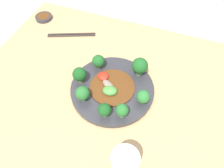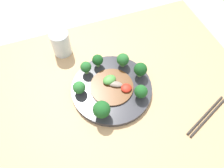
{
  "view_description": "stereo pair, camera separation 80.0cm",
  "coord_description": "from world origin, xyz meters",
  "px_view_note": "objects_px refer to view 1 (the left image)",
  "views": [
    {
      "loc": [
        0.15,
        -0.42,
        1.35
      ],
      "look_at": [
        -0.0,
        -0.01,
        0.77
      ],
      "focal_mm": 35.0,
      "sensor_mm": 36.0,
      "label": 1
    },
    {
      "loc": [
        0.14,
        0.37,
        1.41
      ],
      "look_at": [
        -0.0,
        -0.01,
        0.77
      ],
      "focal_mm": 35.0,
      "sensor_mm": 36.0,
      "label": 2
    }
  ],
  "objects_px": {
    "broccoli_southeast": "(122,110)",
    "broccoli_south": "(105,110)",
    "chopsticks": "(72,35)",
    "broccoli_northwest": "(98,61)",
    "stirfry_center": "(110,86)",
    "plate": "(112,89)",
    "drinking_glass": "(125,164)",
    "broccoli_east": "(143,97)",
    "broccoli_northeast": "(140,66)",
    "sauce_dish": "(44,17)",
    "broccoli_west": "(80,75)",
    "broccoli_southwest": "(83,93)"
  },
  "relations": [
    {
      "from": "broccoli_west",
      "to": "drinking_glass",
      "type": "distance_m",
      "value": 0.33
    },
    {
      "from": "broccoli_southeast",
      "to": "drinking_glass",
      "type": "height_order",
      "value": "drinking_glass"
    },
    {
      "from": "drinking_glass",
      "to": "sauce_dish",
      "type": "distance_m",
      "value": 0.76
    },
    {
      "from": "broccoli_east",
      "to": "drinking_glass",
      "type": "height_order",
      "value": "drinking_glass"
    },
    {
      "from": "broccoli_west",
      "to": "broccoli_east",
      "type": "height_order",
      "value": "broccoli_west"
    },
    {
      "from": "broccoli_south",
      "to": "drinking_glass",
      "type": "bearing_deg",
      "value": -50.47
    },
    {
      "from": "broccoli_west",
      "to": "chopsticks",
      "type": "distance_m",
      "value": 0.27
    },
    {
      "from": "broccoli_southwest",
      "to": "broccoli_northwest",
      "type": "relative_size",
      "value": 1.04
    },
    {
      "from": "stirfry_center",
      "to": "chopsticks",
      "type": "xyz_separation_m",
      "value": [
        -0.26,
        0.21,
        -0.02
      ]
    },
    {
      "from": "broccoli_south",
      "to": "sauce_dish",
      "type": "height_order",
      "value": "broccoli_south"
    },
    {
      "from": "broccoli_northwest",
      "to": "chopsticks",
      "type": "distance_m",
      "value": 0.24
    },
    {
      "from": "broccoli_southwest",
      "to": "broccoli_southeast",
      "type": "height_order",
      "value": "broccoli_southwest"
    },
    {
      "from": "broccoli_southeast",
      "to": "broccoli_east",
      "type": "bearing_deg",
      "value": 57.37
    },
    {
      "from": "sauce_dish",
      "to": "broccoli_southeast",
      "type": "bearing_deg",
      "value": -35.79
    },
    {
      "from": "broccoli_east",
      "to": "sauce_dish",
      "type": "bearing_deg",
      "value": 152.15
    },
    {
      "from": "broccoli_south",
      "to": "broccoli_southeast",
      "type": "distance_m",
      "value": 0.05
    },
    {
      "from": "broccoli_northwest",
      "to": "stirfry_center",
      "type": "distance_m",
      "value": 0.11
    },
    {
      "from": "broccoli_southwest",
      "to": "chopsticks",
      "type": "height_order",
      "value": "broccoli_southwest"
    },
    {
      "from": "broccoli_southeast",
      "to": "sauce_dish",
      "type": "height_order",
      "value": "broccoli_southeast"
    },
    {
      "from": "plate",
      "to": "chopsticks",
      "type": "height_order",
      "value": "plate"
    },
    {
      "from": "broccoli_south",
      "to": "broccoli_east",
      "type": "xyz_separation_m",
      "value": [
        0.1,
        0.09,
        -0.0
      ]
    },
    {
      "from": "broccoli_southwest",
      "to": "broccoli_southeast",
      "type": "distance_m",
      "value": 0.14
    },
    {
      "from": "broccoli_southwest",
      "to": "broccoli_east",
      "type": "bearing_deg",
      "value": 17.49
    },
    {
      "from": "broccoli_south",
      "to": "chopsticks",
      "type": "distance_m",
      "value": 0.43
    },
    {
      "from": "broccoli_west",
      "to": "chopsticks",
      "type": "xyz_separation_m",
      "value": [
        -0.15,
        0.22,
        -0.05
      ]
    },
    {
      "from": "broccoli_south",
      "to": "drinking_glass",
      "type": "height_order",
      "value": "drinking_glass"
    },
    {
      "from": "stirfry_center",
      "to": "sauce_dish",
      "type": "relative_size",
      "value": 2.07
    },
    {
      "from": "broccoli_south",
      "to": "broccoli_northeast",
      "type": "xyz_separation_m",
      "value": [
        0.05,
        0.2,
        0.01
      ]
    },
    {
      "from": "broccoli_northeast",
      "to": "chopsticks",
      "type": "relative_size",
      "value": 0.37
    },
    {
      "from": "broccoli_west",
      "to": "broccoli_south",
      "type": "bearing_deg",
      "value": -36.65
    },
    {
      "from": "broccoli_east",
      "to": "broccoli_southeast",
      "type": "height_order",
      "value": "broccoli_southeast"
    },
    {
      "from": "stirfry_center",
      "to": "sauce_dish",
      "type": "distance_m",
      "value": 0.51
    },
    {
      "from": "drinking_glass",
      "to": "sauce_dish",
      "type": "relative_size",
      "value": 1.33
    },
    {
      "from": "broccoli_west",
      "to": "plate",
      "type": "bearing_deg",
      "value": 6.36
    },
    {
      "from": "broccoli_southeast",
      "to": "drinking_glass",
      "type": "distance_m",
      "value": 0.16
    },
    {
      "from": "plate",
      "to": "broccoli_northwest",
      "type": "xyz_separation_m",
      "value": [
        -0.08,
        0.07,
        0.04
      ]
    },
    {
      "from": "broccoli_northeast",
      "to": "broccoli_south",
      "type": "bearing_deg",
      "value": -104.63
    },
    {
      "from": "broccoli_southeast",
      "to": "chopsticks",
      "type": "relative_size",
      "value": 0.28
    },
    {
      "from": "broccoli_southeast",
      "to": "plate",
      "type": "bearing_deg",
      "value": 125.87
    },
    {
      "from": "chopsticks",
      "to": "sauce_dish",
      "type": "bearing_deg",
      "value": 160.92
    },
    {
      "from": "broccoli_northeast",
      "to": "broccoli_southeast",
      "type": "relative_size",
      "value": 1.29
    },
    {
      "from": "broccoli_southwest",
      "to": "drinking_glass",
      "type": "distance_m",
      "value": 0.25
    },
    {
      "from": "stirfry_center",
      "to": "drinking_glass",
      "type": "bearing_deg",
      "value": -61.41
    },
    {
      "from": "broccoli_southeast",
      "to": "broccoli_south",
      "type": "bearing_deg",
      "value": -161.51
    },
    {
      "from": "broccoli_northeast",
      "to": "broccoli_northwest",
      "type": "relative_size",
      "value": 1.27
    },
    {
      "from": "broccoli_south",
      "to": "broccoli_northeast",
      "type": "relative_size",
      "value": 0.77
    },
    {
      "from": "broccoli_east",
      "to": "broccoli_south",
      "type": "bearing_deg",
      "value": -137.27
    },
    {
      "from": "broccoli_northwest",
      "to": "plate",
      "type": "bearing_deg",
      "value": -41.71
    },
    {
      "from": "broccoli_northeast",
      "to": "stirfry_center",
      "type": "height_order",
      "value": "broccoli_northeast"
    },
    {
      "from": "broccoli_southwest",
      "to": "stirfry_center",
      "type": "bearing_deg",
      "value": 48.86
    }
  ]
}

